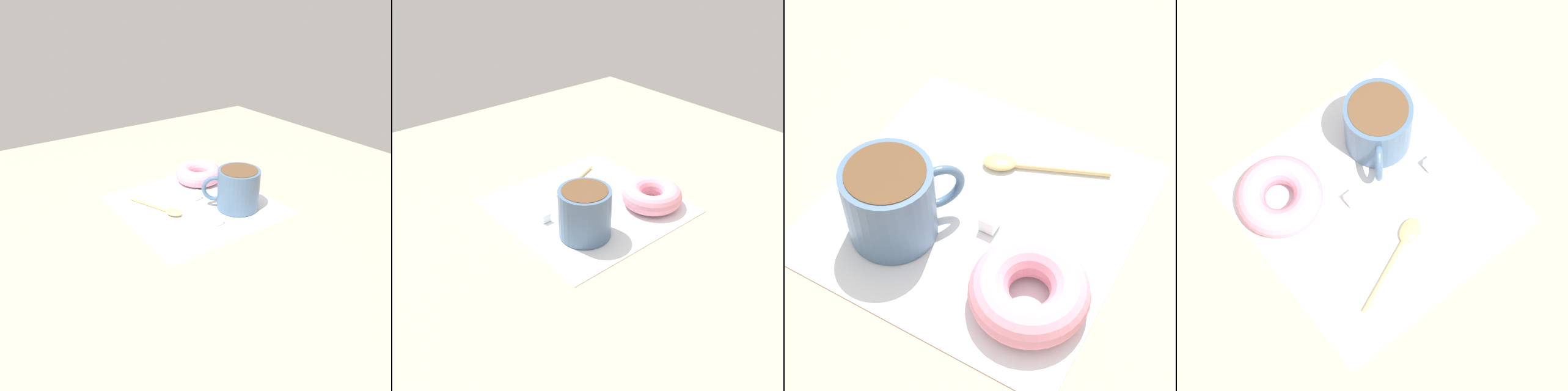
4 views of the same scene
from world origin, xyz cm
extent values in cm
cube|color=tan|center=(0.00, 0.00, -1.00)|extent=(120.00, 120.00, 2.00)
cube|color=white|center=(2.68, -1.08, 0.15)|extent=(30.45, 30.45, 0.30)
cylinder|color=slate|center=(-3.74, 5.01, 4.48)|extent=(8.66, 8.66, 8.36)
cylinder|color=brown|center=(-3.74, 5.01, 8.46)|extent=(7.46, 7.46, 0.60)
torus|color=slate|center=(0.05, 2.07, 4.48)|extent=(4.96, 4.13, 5.58)
torus|color=pink|center=(-4.62, -10.18, 2.14)|extent=(10.98, 10.98, 3.69)
ellipsoid|color=#D8B772|center=(8.83, -0.18, 0.75)|extent=(3.57, 4.24, 0.90)
cylinder|color=#D8B772|center=(11.20, -6.05, 0.58)|extent=(4.48, 9.99, 0.56)
cube|color=white|center=(3.71, 7.86, 1.08)|extent=(1.55, 1.55, 1.55)
cube|color=white|center=(1.05, -3.05, 1.12)|extent=(1.64, 1.64, 1.64)
camera|label=1|loc=(43.59, 57.05, 39.20)|focal=35.00mm
camera|label=2|loc=(-48.48, 42.41, 43.73)|focal=40.00mm
camera|label=3|loc=(-32.95, -21.16, 52.15)|focal=60.00mm
camera|label=4|loc=(25.14, -19.26, 78.82)|focal=60.00mm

